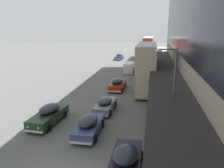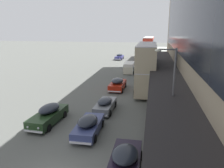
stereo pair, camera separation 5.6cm
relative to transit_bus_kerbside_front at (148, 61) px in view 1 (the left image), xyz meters
The scene contains 11 objects.
transit_bus_kerbside_front is the anchor object (origin of this frame).
transit_bus_kerbside_rear 18.08m from the transit_bus_kerbside_front, 91.54° to the left, with size 2.98×10.37×5.86m.
transit_bus_kerbside_far 14.47m from the transit_bus_kerbside_front, 90.05° to the right, with size 2.70×9.42×6.34m.
sedan_trailing_mid 17.16m from the transit_bus_kerbside_front, 118.12° to the left, with size 1.98×4.90×1.48m.
sedan_second_near 14.87m from the transit_bus_kerbside_front, 105.04° to the right, with size 2.03×4.78×1.64m.
sedan_oncoming_front 27.51m from the transit_bus_kerbside_front, 107.32° to the right, with size 2.04×5.08×1.66m.
sedan_lead_near 27.93m from the transit_bus_kerbside_front, 98.40° to the right, with size 1.92×4.61×1.50m.
sedan_second_mid 22.87m from the transit_bus_kerbside_front, 99.60° to the right, with size 1.83×4.44×1.41m.
sedan_lead_mid 31.86m from the transit_bus_kerbside_front, 91.01° to the right, with size 1.87×4.31×1.57m.
vw_van 4.32m from the transit_bus_kerbside_front, 146.22° to the right, with size 1.97×4.58×1.96m.
street_lamp 28.06m from the transit_bus_kerbside_front, 85.64° to the right, with size 1.50×0.28×6.88m.
Camera 1 is at (4.95, -9.14, 8.36)m, focal length 35.00 mm.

